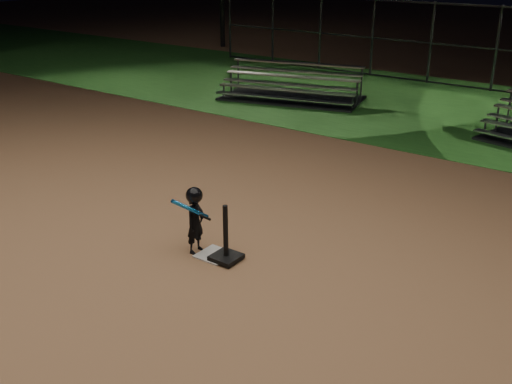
% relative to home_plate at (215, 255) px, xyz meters
% --- Properties ---
extents(ground, '(80.00, 80.00, 0.00)m').
position_rel_home_plate_xyz_m(ground, '(0.00, 0.00, -0.01)').
color(ground, '#9B6B46').
rests_on(ground, ground).
extents(grass_strip, '(60.00, 8.00, 0.01)m').
position_rel_home_plate_xyz_m(grass_strip, '(0.00, 10.00, -0.01)').
color(grass_strip, '#1F531A').
rests_on(grass_strip, ground).
extents(home_plate, '(0.45, 0.45, 0.02)m').
position_rel_home_plate_xyz_m(home_plate, '(0.00, 0.00, 0.00)').
color(home_plate, beige).
rests_on(home_plate, ground).
extents(batting_tee, '(0.38, 0.38, 0.81)m').
position_rel_home_plate_xyz_m(batting_tee, '(0.22, -0.01, 0.16)').
color(batting_tee, black).
rests_on(batting_tee, home_plate).
extents(child_batter, '(0.38, 0.60, 0.99)m').
position_rel_home_plate_xyz_m(child_batter, '(-0.30, -0.05, 0.52)').
color(child_batter, black).
rests_on(child_batter, ground).
extents(bleacher_left, '(4.26, 2.84, 0.96)m').
position_rel_home_plate_xyz_m(bleacher_left, '(-4.27, 8.56, 0.19)').
color(bleacher_left, '#A6A6AA').
rests_on(bleacher_left, ground).
extents(backstop_fence, '(20.08, 0.08, 2.50)m').
position_rel_home_plate_xyz_m(backstop_fence, '(0.00, 13.00, 1.24)').
color(backstop_fence, '#38383D').
rests_on(backstop_fence, ground).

